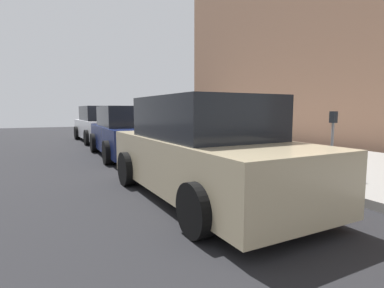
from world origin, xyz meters
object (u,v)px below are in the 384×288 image
(suitcase_maroon_0, at_px, (284,156))
(suitcase_navy_2, at_px, (254,150))
(parked_car_white_2, at_px, (102,125))
(suitcase_olive_4, at_px, (229,145))
(fire_hydrant, at_px, (171,131))
(parked_car_beige_0, at_px, (203,151))
(bollard_post, at_px, (164,131))
(parking_meter, at_px, (333,135))
(suitcase_navy_9, at_px, (188,136))
(suitcase_olive_11, at_px, (177,136))
(suitcase_red_10, at_px, (184,135))
(suitcase_maroon_7, at_px, (203,139))
(parked_car_navy_1, at_px, (128,133))
(suitcase_red_3, at_px, (244,145))
(suitcase_teal_1, at_px, (271,155))
(suitcase_silver_5, at_px, (220,143))
(suitcase_teal_8, at_px, (195,137))
(suitcase_black_6, at_px, (212,139))

(suitcase_maroon_0, xyz_separation_m, suitcase_navy_2, (1.10, -0.04, 0.00))
(parked_car_white_2, bearing_deg, suitcase_olive_4, -161.65)
(fire_hydrant, bearing_deg, parked_car_beige_0, 162.27)
(bollard_post, bearing_deg, parking_meter, -177.22)
(suitcase_navy_9, xyz_separation_m, suitcase_olive_11, (1.14, -0.02, -0.08))
(suitcase_maroon_0, bearing_deg, suitcase_red_10, -0.74)
(bollard_post, bearing_deg, suitcase_maroon_7, -176.41)
(bollard_post, bearing_deg, parked_car_navy_1, 142.11)
(parking_meter, relative_size, parked_car_beige_0, 0.28)
(suitcase_red_3, bearing_deg, parked_car_beige_0, 133.73)
(suitcase_navy_9, bearing_deg, suitcase_red_3, -177.88)
(suitcase_navy_2, bearing_deg, suitcase_teal_1, -174.03)
(suitcase_maroon_0, distance_m, suitcase_silver_5, 2.86)
(suitcase_red_3, height_order, parked_car_white_2, parked_car_white_2)
(suitcase_olive_4, distance_m, suitcase_maroon_7, 1.75)
(suitcase_navy_9, distance_m, parked_car_white_2, 5.01)
(suitcase_teal_1, height_order, suitcase_teal_8, suitcase_teal_1)
(suitcase_silver_5, relative_size, suitcase_maroon_7, 1.00)
(parking_meter, bearing_deg, bollard_post, 2.78)
(suitcase_navy_9, bearing_deg, suitcase_teal_1, -178.66)
(suitcase_red_10, relative_size, bollard_post, 1.19)
(suitcase_black_6, relative_size, fire_hydrant, 1.36)
(suitcase_teal_1, height_order, suitcase_black_6, suitcase_black_6)
(parked_car_beige_0, bearing_deg, suitcase_teal_1, -63.34)
(suitcase_olive_4, xyz_separation_m, suitcase_maroon_7, (1.75, -0.08, -0.00))
(parked_car_navy_1, bearing_deg, suitcase_maroon_0, -151.87)
(suitcase_maroon_0, bearing_deg, parked_car_beige_0, 106.22)
(suitcase_navy_9, distance_m, parked_car_navy_1, 2.42)
(suitcase_red_3, relative_size, parked_car_white_2, 0.23)
(suitcase_teal_1, relative_size, parked_car_white_2, 0.17)
(suitcase_red_3, distance_m, suitcase_teal_8, 2.81)
(suitcase_red_10, distance_m, parked_car_beige_0, 6.66)
(fire_hydrant, bearing_deg, suitcase_red_10, -178.88)
(suitcase_maroon_0, height_order, suitcase_teal_8, suitcase_maroon_0)
(suitcase_maroon_7, height_order, parking_meter, parking_meter)
(suitcase_maroon_0, bearing_deg, bollard_post, 0.81)
(bollard_post, relative_size, parked_car_navy_1, 0.19)
(suitcase_olive_11, distance_m, fire_hydrant, 0.71)
(suitcase_navy_9, height_order, parked_car_navy_1, parked_car_navy_1)
(suitcase_maroon_0, bearing_deg, suitcase_teal_8, -0.06)
(fire_hydrant, bearing_deg, parked_car_white_2, 42.77)
(suitcase_silver_5, xyz_separation_m, suitcase_teal_8, (1.62, 0.05, 0.03))
(parked_car_navy_1, distance_m, parked_car_white_2, 5.00)
(suitcase_teal_8, height_order, parked_car_navy_1, parked_car_navy_1)
(suitcase_red_3, bearing_deg, suitcase_navy_9, 2.12)
(parked_car_beige_0, bearing_deg, suitcase_olive_11, -19.13)
(suitcase_silver_5, bearing_deg, suitcase_olive_4, 176.71)
(suitcase_teal_1, height_order, suitcase_red_3, suitcase_red_3)
(suitcase_red_3, relative_size, suitcase_olive_11, 1.77)
(suitcase_olive_4, distance_m, suitcase_olive_11, 3.86)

